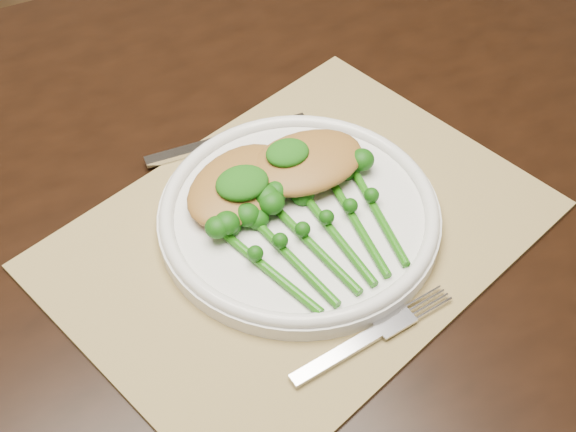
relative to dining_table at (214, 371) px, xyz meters
name	(u,v)px	position (x,y,z in m)	size (l,w,h in m)	color
floor	(202,411)	(0.00, 0.15, -0.38)	(4.00, 4.00, 0.00)	#52371C
dining_table	(214,371)	(0.00, 0.00, 0.00)	(1.61, 0.92, 0.75)	black
placemat	(299,234)	(0.08, -0.10, 0.38)	(0.49, 0.36, 0.00)	#9A824E
dinner_plate	(299,214)	(0.09, -0.09, 0.39)	(0.30, 0.30, 0.03)	white
knife	(212,144)	(0.05, 0.06, 0.38)	(0.20, 0.02, 0.01)	silver
fork	(382,329)	(0.10, -0.25, 0.38)	(0.18, 0.04, 0.01)	silver
chicken_fillet_left	(239,185)	(0.04, -0.04, 0.41)	(0.13, 0.09, 0.03)	#A06E2E
chicken_fillet_right	(306,162)	(0.12, -0.04, 0.41)	(0.13, 0.09, 0.03)	#A06E2E
pesto_dollop_left	(242,183)	(0.04, -0.05, 0.42)	(0.06, 0.05, 0.02)	#0E4409
pesto_dollop_right	(287,153)	(0.10, -0.03, 0.43)	(0.05, 0.04, 0.02)	#0E4409
broccolini_bundle	(326,242)	(0.09, -0.14, 0.40)	(0.18, 0.19, 0.04)	#195B0C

